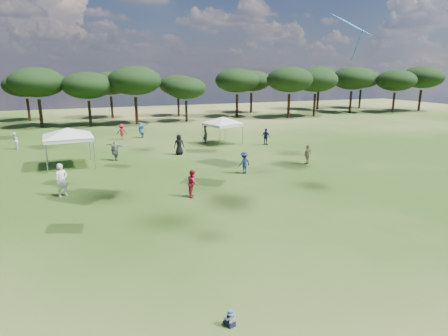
# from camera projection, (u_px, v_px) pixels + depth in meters

# --- Properties ---
(tree_line) EXTENTS (108.78, 17.63, 7.77)m
(tree_line) POSITION_uv_depth(u_px,v_px,m) (125.00, 82.00, 51.27)
(tree_line) COLOR black
(tree_line) RESTS_ON ground
(tent_left) EXTENTS (6.72, 6.72, 3.20)m
(tent_left) POSITION_uv_depth(u_px,v_px,m) (67.00, 130.00, 27.19)
(tent_left) COLOR gray
(tent_left) RESTS_ON ground
(tent_right) EXTENTS (5.67, 5.67, 2.95)m
(tent_right) POSITION_uv_depth(u_px,v_px,m) (223.00, 118.00, 35.83)
(tent_right) COLOR gray
(tent_right) RESTS_ON ground
(toddler) EXTENTS (0.35, 0.38, 0.48)m
(toddler) POSITION_uv_depth(u_px,v_px,m) (231.00, 319.00, 10.41)
(toddler) COLOR black
(toddler) RESTS_ON ground
(festival_crowd) EXTENTS (28.93, 21.90, 1.90)m
(festival_crowd) POSITION_uv_depth(u_px,v_px,m) (100.00, 150.00, 29.43)
(festival_crowd) COLOR #978352
(festival_crowd) RESTS_ON ground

